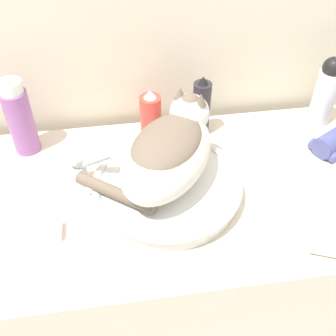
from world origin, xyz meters
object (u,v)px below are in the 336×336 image
Objects in this scene: spray_bottle_trigger at (151,117)px; soap_bar at (48,231)px; hair_dryer at (335,141)px; faucet at (81,166)px; cat at (169,150)px; mouthwash_bottle at (20,119)px; lotion_bottle_white at (326,92)px; hairspray_can_black at (201,108)px.

spray_bottle_trigger is 2.50× the size of soap_bar.
hair_dryer is (0.49, -0.12, -0.04)m from spray_bottle_trigger.
faucet reaches higher than hair_dryer.
cat is 5.93× the size of soap_bar.
cat reaches higher than mouthwash_bottle.
faucet is at bearing 154.57° from hair_dryer.
mouthwash_bottle is at bearing 102.92° from soap_bar.
faucet is 0.71m from lotion_bottle_white.
spray_bottle_trigger is (0.19, 0.16, 0.01)m from faucet.
faucet is 0.80× the size of spray_bottle_trigger.
faucet is at bearing -166.87° from lotion_bottle_white.
faucet is at bearing -154.15° from hairspray_can_black.
cat reaches higher than hair_dryer.
lotion_bottle_white is at bearing -30.21° from cat.
hairspray_can_black is (0.12, 0.22, -0.05)m from cat.
lotion_bottle_white is at bearing 31.80° from faucet.
hairspray_can_black is 0.14m from spray_bottle_trigger.
hairspray_can_black is 0.86× the size of mouthwash_bottle.
faucet is 0.68m from hair_dryer.
hairspray_can_black is at bearing 0.00° from mouthwash_bottle.
soap_bar is (-0.77, -0.31, -0.09)m from lotion_bottle_white.
hairspray_can_black is at bearing 180.00° from lotion_bottle_white.
hairspray_can_black is at bearing 37.13° from soap_bar.
hair_dryer is 2.56× the size of soap_bar.
faucet is at bearing 61.88° from soap_bar.
hairspray_can_black is (0.33, 0.16, 0.02)m from faucet.
lotion_bottle_white is (0.84, 0.00, 0.00)m from mouthwash_bottle.
lotion_bottle_white reaches higher than faucet.
hairspray_can_black is 0.48m from mouthwash_bottle.
hairspray_can_black is 0.36m from lotion_bottle_white.
faucet reaches higher than soap_bar.
lotion_bottle_white is at bearing 0.00° from mouthwash_bottle.
hair_dryer is at bearing 13.82° from soap_bar.
lotion_bottle_white is (0.36, 0.00, 0.02)m from hairspray_can_black.
spray_bottle_trigger is (-0.14, -0.00, -0.01)m from hairspray_can_black.
cat is 0.26m from hairspray_can_black.
lotion_bottle_white is (0.50, 0.00, 0.03)m from spray_bottle_trigger.
cat is at bearing -85.63° from spray_bottle_trigger.
spray_bottle_trigger is 0.75× the size of lotion_bottle_white.
lotion_bottle_white is at bearing 0.00° from hairspray_can_black.
spray_bottle_trigger is (0.34, -0.00, -0.03)m from mouthwash_bottle.
cat is 1.73× the size of mouthwash_bottle.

